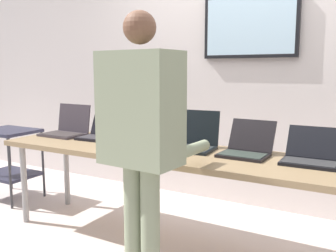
{
  "coord_description": "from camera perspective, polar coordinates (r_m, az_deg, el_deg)",
  "views": [
    {
      "loc": [
        1.18,
        -2.33,
        1.31
      ],
      "look_at": [
        -0.21,
        0.12,
        0.89
      ],
      "focal_mm": 39.86,
      "sensor_mm": 36.0,
      "label": 1
    }
  ],
  "objects": [
    {
      "name": "laptop_station_0",
      "position": [
        3.49,
        -15.21,
        -0.33
      ],
      "size": [
        0.38,
        0.31,
        0.27
      ],
      "color": "#3B333A",
      "rests_on": "workbench"
    },
    {
      "name": "workbench",
      "position": [
        2.69,
        2.74,
        -5.01
      ],
      "size": [
        3.06,
        0.7,
        0.73
      ],
      "color": "#8A704E",
      "rests_on": "ground"
    },
    {
      "name": "back_wall",
      "position": [
        3.65,
        11.0,
        9.13
      ],
      "size": [
        8.0,
        0.11,
        2.7
      ],
      "color": "silver",
      "rests_on": "ground"
    },
    {
      "name": "laptop_station_2",
      "position": [
        2.98,
        -3.87,
        -1.63
      ],
      "size": [
        0.35,
        0.35,
        0.25
      ],
      "color": "#333A40",
      "rests_on": "workbench"
    },
    {
      "name": "ground",
      "position": [
        2.93,
        2.64,
        -18.46
      ],
      "size": [
        8.0,
        8.0,
        0.04
      ],
      "primitive_type": "cube",
      "color": "beige"
    },
    {
      "name": "laptop_station_3",
      "position": [
        2.78,
        3.68,
        -2.2
      ],
      "size": [
        0.38,
        0.34,
        0.28
      ],
      "color": "black",
      "rests_on": "workbench"
    },
    {
      "name": "laptop_station_4",
      "position": [
        2.63,
        11.93,
        -3.23
      ],
      "size": [
        0.33,
        0.35,
        0.23
      ],
      "color": "black",
      "rests_on": "workbench"
    },
    {
      "name": "laptop_station_1",
      "position": [
        3.24,
        -9.88,
        -1.0
      ],
      "size": [
        0.37,
        0.33,
        0.22
      ],
      "color": "black",
      "rests_on": "workbench"
    },
    {
      "name": "person",
      "position": [
        2.08,
        -4.05,
        -0.53
      ],
      "size": [
        0.46,
        0.61,
        1.63
      ],
      "color": "gray",
      "rests_on": "ground"
    },
    {
      "name": "laptop_station_5",
      "position": [
        2.53,
        21.05,
        -4.16
      ],
      "size": [
        0.34,
        0.33,
        0.21
      ],
      "color": "black",
      "rests_on": "workbench"
    },
    {
      "name": "storage_cart",
      "position": [
        4.14,
        -23.12,
        -3.83
      ],
      "size": [
        0.56,
        0.44,
        0.72
      ],
      "color": "#27273A",
      "rests_on": "ground"
    }
  ]
}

